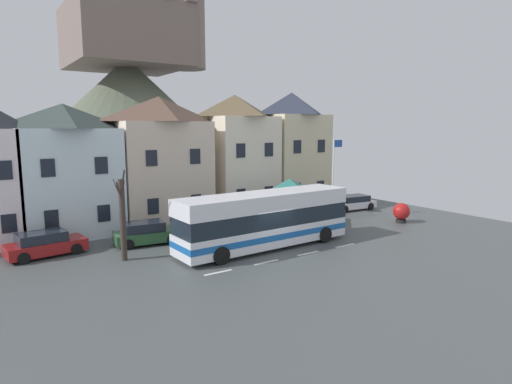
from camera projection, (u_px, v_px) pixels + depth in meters
ground_plane at (277, 254)px, 25.13m from camera, size 40.00×60.00×0.07m
townhouse_01 at (66, 169)px, 29.40m from camera, size 6.27×6.22×8.87m
townhouse_02 at (161, 161)px, 32.54m from camera, size 6.59×5.15×9.56m
townhouse_03 at (235, 154)px, 36.73m from camera, size 5.38×6.13×10.00m
townhouse_04 at (291, 150)px, 39.43m from camera, size 5.46×5.12×10.39m
hilltop_castle at (130, 119)px, 49.54m from camera, size 32.07×32.07×24.75m
transit_bus at (265, 220)px, 26.03m from camera, size 11.50×3.01×3.39m
bus_shelter at (289, 187)px, 31.79m from camera, size 3.60×3.60×3.55m
parked_car_00 at (146, 233)px, 27.09m from camera, size 4.19×2.36×1.42m
parked_car_01 at (301, 211)px, 34.79m from camera, size 4.51×2.24×1.23m
parked_car_02 at (352, 203)px, 38.42m from camera, size 4.56×2.33×1.27m
parked_car_03 at (45, 244)px, 24.55m from camera, size 4.39×2.38×1.41m
pedestrian_00 at (343, 219)px, 30.55m from camera, size 0.29×0.32×1.53m
pedestrian_01 at (328, 220)px, 30.68m from camera, size 0.30×0.35×1.54m
public_bench at (290, 212)px, 35.11m from camera, size 1.71×0.48×0.87m
flagpole at (334, 173)px, 34.20m from camera, size 0.95×0.10×6.37m
harbour_buoy at (401, 212)px, 33.11m from camera, size 1.29×1.29×1.54m
bare_tree_00 at (123, 218)px, 23.46m from camera, size 0.88×1.93×5.11m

